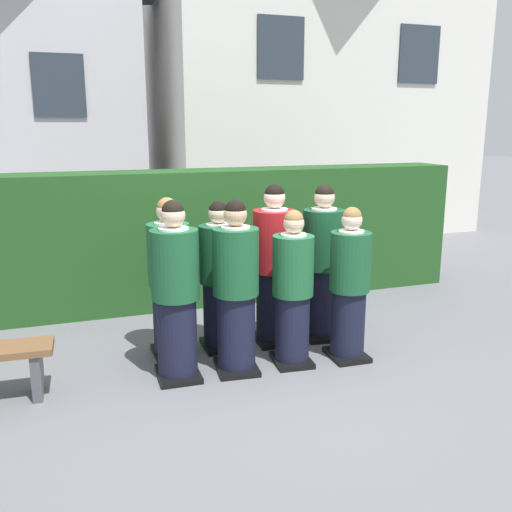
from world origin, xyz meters
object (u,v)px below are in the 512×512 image
at_px(student_front_row_2, 293,292).
at_px(student_rear_row_0, 170,282).
at_px(student_front_row_1, 236,291).
at_px(student_rear_row_3, 323,266).
at_px(student_rear_row_1, 219,280).
at_px(student_in_red_blazer, 274,269).
at_px(student_front_row_0, 176,295).
at_px(student_front_row_3, 349,288).

height_order(student_front_row_2, student_rear_row_0, student_rear_row_0).
relative_size(student_front_row_1, student_rear_row_3, 0.97).
height_order(student_rear_row_1, student_rear_row_3, student_rear_row_3).
relative_size(student_rear_row_0, student_in_red_blazer, 0.95).
relative_size(student_front_row_1, student_rear_row_0, 1.02).
xyz_separation_m(student_front_row_1, student_rear_row_3, (1.16, 0.54, 0.02)).
xyz_separation_m(student_front_row_1, student_rear_row_1, (0.00, 0.60, -0.04)).
distance_m(student_rear_row_0, student_in_red_blazer, 1.12).
distance_m(student_front_row_1, student_rear_row_0, 0.77).
height_order(student_front_row_0, student_rear_row_3, student_rear_row_3).
xyz_separation_m(student_front_row_1, student_in_red_blazer, (0.60, 0.57, 0.03)).
bearing_deg(student_rear_row_1, student_front_row_3, -30.87).
bearing_deg(student_in_red_blazer, student_front_row_2, -93.27).
height_order(student_front_row_2, student_front_row_3, student_front_row_3).
bearing_deg(student_in_red_blazer, student_rear_row_1, 177.29).
relative_size(student_rear_row_1, student_in_red_blazer, 0.91).
distance_m(student_front_row_0, student_rear_row_0, 0.54).
xyz_separation_m(student_front_row_0, student_in_red_blazer, (1.17, 0.54, 0.02)).
bearing_deg(student_in_red_blazer, student_rear_row_0, 179.86).
bearing_deg(student_rear_row_1, student_in_red_blazer, -2.71).
xyz_separation_m(student_front_row_0, student_front_row_3, (1.72, -0.12, -0.06)).
height_order(student_front_row_0, student_front_row_3, student_front_row_0).
height_order(student_front_row_1, student_rear_row_0, student_front_row_1).
height_order(student_front_row_1, student_rear_row_1, student_front_row_1).
distance_m(student_front_row_3, student_in_red_blazer, 0.86).
xyz_separation_m(student_front_row_3, student_rear_row_1, (-1.15, 0.69, 0.01)).
bearing_deg(student_rear_row_3, student_rear_row_0, 178.73).
bearing_deg(student_rear_row_0, student_front_row_3, -21.56).
distance_m(student_front_row_0, student_in_red_blazer, 1.28).
distance_m(student_front_row_2, student_rear_row_1, 0.84).
bearing_deg(student_front_row_0, student_rear_row_0, 85.18).
bearing_deg(student_front_row_2, student_in_red_blazer, 86.73).
xyz_separation_m(student_rear_row_1, student_in_red_blazer, (0.60, -0.03, 0.08)).
bearing_deg(student_front_row_0, student_in_red_blazer, 24.66).
xyz_separation_m(student_front_row_1, student_rear_row_0, (-0.52, 0.57, -0.01)).
xyz_separation_m(student_front_row_2, student_rear_row_1, (-0.56, 0.62, 0.02)).
distance_m(student_front_row_0, student_rear_row_3, 1.79).
relative_size(student_rear_row_0, student_rear_row_1, 1.04).
height_order(student_front_row_2, student_rear_row_3, student_rear_row_3).
height_order(student_front_row_0, student_rear_row_1, student_front_row_0).
distance_m(student_front_row_1, student_in_red_blazer, 0.83).
bearing_deg(student_front_row_1, student_rear_row_3, 24.80).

